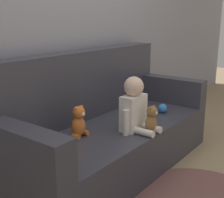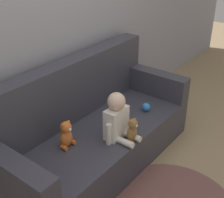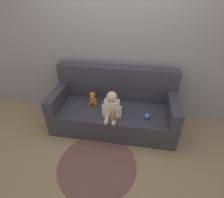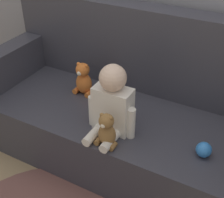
{
  "view_description": "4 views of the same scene",
  "coord_description": "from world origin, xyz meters",
  "px_view_note": "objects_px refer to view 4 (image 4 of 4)",
  "views": [
    {
      "loc": [
        -1.98,
        -1.49,
        1.29
      ],
      "look_at": [
        -0.0,
        0.0,
        0.62
      ],
      "focal_mm": 50.0,
      "sensor_mm": 36.0,
      "label": 1
    },
    {
      "loc": [
        -1.84,
        -1.58,
        2.02
      ],
      "look_at": [
        0.11,
        -0.08,
        0.69
      ],
      "focal_mm": 50.0,
      "sensor_mm": 36.0,
      "label": 2
    },
    {
      "loc": [
        0.36,
        -2.33,
        2.15
      ],
      "look_at": [
        -0.02,
        0.0,
        0.57
      ],
      "focal_mm": 28.0,
      "sensor_mm": 36.0,
      "label": 3
    },
    {
      "loc": [
        0.71,
        -1.51,
        1.63
      ],
      "look_at": [
        -0.03,
        -0.14,
        0.56
      ],
      "focal_mm": 50.0,
      "sensor_mm": 36.0,
      "label": 4
    }
  ],
  "objects_px": {
    "person_baby": "(112,103)",
    "toy_ball": "(204,150)",
    "teddy_bear_brown": "(107,131)",
    "couch": "(131,112)",
    "plush_toy_side": "(83,79)"
  },
  "relations": [
    {
      "from": "couch",
      "to": "plush_toy_side",
      "type": "height_order",
      "value": "couch"
    },
    {
      "from": "teddy_bear_brown",
      "to": "plush_toy_side",
      "type": "bearing_deg",
      "value": 135.96
    },
    {
      "from": "couch",
      "to": "person_baby",
      "type": "height_order",
      "value": "couch"
    },
    {
      "from": "couch",
      "to": "plush_toy_side",
      "type": "distance_m",
      "value": 0.4
    },
    {
      "from": "person_baby",
      "to": "toy_ball",
      "type": "bearing_deg",
      "value": 4.15
    },
    {
      "from": "teddy_bear_brown",
      "to": "toy_ball",
      "type": "height_order",
      "value": "teddy_bear_brown"
    },
    {
      "from": "teddy_bear_brown",
      "to": "plush_toy_side",
      "type": "relative_size",
      "value": 0.89
    },
    {
      "from": "couch",
      "to": "plush_toy_side",
      "type": "bearing_deg",
      "value": -175.1
    },
    {
      "from": "teddy_bear_brown",
      "to": "toy_ball",
      "type": "xyz_separation_m",
      "value": [
        0.51,
        0.17,
        -0.06
      ]
    },
    {
      "from": "couch",
      "to": "plush_toy_side",
      "type": "xyz_separation_m",
      "value": [
        -0.36,
        -0.03,
        0.17
      ]
    },
    {
      "from": "teddy_bear_brown",
      "to": "toy_ball",
      "type": "bearing_deg",
      "value": 18.79
    },
    {
      "from": "person_baby",
      "to": "teddy_bear_brown",
      "type": "bearing_deg",
      "value": -73.63
    },
    {
      "from": "couch",
      "to": "teddy_bear_brown",
      "type": "xyz_separation_m",
      "value": [
        0.05,
        -0.43,
        0.16
      ]
    },
    {
      "from": "plush_toy_side",
      "to": "person_baby",
      "type": "bearing_deg",
      "value": -35.27
    },
    {
      "from": "person_baby",
      "to": "teddy_bear_brown",
      "type": "xyz_separation_m",
      "value": [
        0.04,
        -0.13,
        -0.09
      ]
    }
  ]
}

